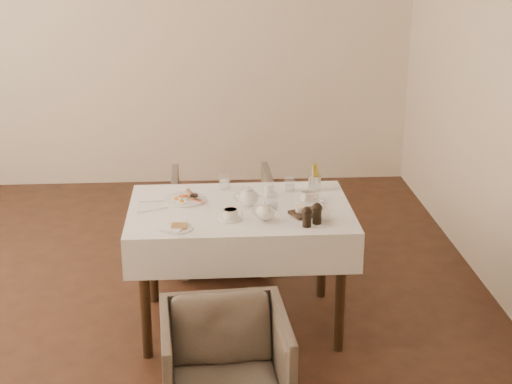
{
  "coord_description": "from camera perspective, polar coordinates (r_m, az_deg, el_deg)",
  "views": [
    {
      "loc": [
        0.4,
        -4.47,
        2.34
      ],
      "look_at": [
        0.69,
        -0.17,
        0.82
      ],
      "focal_mm": 55.0,
      "sensor_mm": 36.0,
      "label": 1
    }
  ],
  "objects": [
    {
      "name": "table",
      "position": [
        4.56,
        -1.17,
        -2.5
      ],
      "size": [
        1.28,
        0.88,
        0.75
      ],
      "color": "black",
      "rests_on": "ground"
    },
    {
      "name": "armchair_near",
      "position": [
        3.88,
        -2.26,
        -12.56
      ],
      "size": [
        0.64,
        0.66,
        0.57
      ],
      "primitive_type": "imported",
      "rotation": [
        0.0,
        0.0,
        0.07
      ],
      "color": "#50443A",
      "rests_on": "ground"
    },
    {
      "name": "armchair_far",
      "position": [
        5.53,
        -2.45,
        -1.92
      ],
      "size": [
        0.71,
        0.73,
        0.66
      ],
      "primitive_type": "imported",
      "rotation": [
        0.0,
        0.0,
        3.16
      ],
      "color": "#50443A",
      "rests_on": "ground"
    },
    {
      "name": "breakfast_plate",
      "position": [
        4.64,
        -5.15,
        -0.49
      ],
      "size": [
        0.26,
        0.26,
        0.03
      ],
      "rotation": [
        0.0,
        0.0,
        -0.16
      ],
      "color": "white",
      "rests_on": "table"
    },
    {
      "name": "side_plate",
      "position": [
        4.22,
        -5.82,
        -2.64
      ],
      "size": [
        0.18,
        0.17,
        0.02
      ],
      "rotation": [
        0.0,
        0.0,
        -0.29
      ],
      "color": "white",
      "rests_on": "table"
    },
    {
      "name": "teapot_centre",
      "position": [
        4.51,
        -0.57,
        -0.29
      ],
      "size": [
        0.17,
        0.14,
        0.13
      ],
      "primitive_type": null,
      "rotation": [
        0.0,
        0.0,
        -0.11
      ],
      "color": "white",
      "rests_on": "table"
    },
    {
      "name": "teapot_front",
      "position": [
        4.3,
        0.66,
        -1.38
      ],
      "size": [
        0.17,
        0.15,
        0.12
      ],
      "primitive_type": null,
      "rotation": [
        0.0,
        0.0,
        -0.3
      ],
      "color": "white",
      "rests_on": "table"
    },
    {
      "name": "creamer",
      "position": [
        4.69,
        0.95,
        0.19
      ],
      "size": [
        0.07,
        0.07,
        0.07
      ],
      "primitive_type": "cylinder",
      "rotation": [
        0.0,
        0.0,
        0.11
      ],
      "color": "white",
      "rests_on": "table"
    },
    {
      "name": "teacup_near",
      "position": [
        4.32,
        -1.86,
        -1.69
      ],
      "size": [
        0.13,
        0.13,
        0.06
      ],
      "rotation": [
        0.0,
        0.0,
        -0.11
      ],
      "color": "white",
      "rests_on": "table"
    },
    {
      "name": "teacup_far",
      "position": [
        4.6,
        3.78,
        -0.37
      ],
      "size": [
        0.12,
        0.12,
        0.06
      ],
      "rotation": [
        0.0,
        0.0,
        -0.36
      ],
      "color": "white",
      "rests_on": "table"
    },
    {
      "name": "glass_left",
      "position": [
        4.81,
        -2.29,
        0.76
      ],
      "size": [
        0.09,
        0.09,
        0.1
      ],
      "primitive_type": "cylinder",
      "rotation": [
        0.0,
        0.0,
        0.3
      ],
      "color": "silver",
      "rests_on": "table"
    },
    {
      "name": "glass_mid",
      "position": [
        4.48,
        1.2,
        -0.67
      ],
      "size": [
        0.08,
        0.08,
        0.09
      ],
      "primitive_type": "cylinder",
      "rotation": [
        0.0,
        0.0,
        0.19
      ],
      "color": "silver",
      "rests_on": "table"
    },
    {
      "name": "glass_right",
      "position": [
        4.77,
        2.46,
        0.59
      ],
      "size": [
        0.08,
        0.08,
        0.09
      ],
      "primitive_type": "cylinder",
      "rotation": [
        0.0,
        0.0,
        0.26
      ],
      "color": "silver",
      "rests_on": "table"
    },
    {
      "name": "condiment_board",
      "position": [
        4.41,
        3.82,
        -1.42
      ],
      "size": [
        0.23,
        0.2,
        0.05
      ],
      "rotation": [
        0.0,
        0.0,
        0.41
      ],
      "color": "black",
      "rests_on": "table"
    },
    {
      "name": "pepper_mill_left",
      "position": [
        4.23,
        3.73,
        -1.79
      ],
      "size": [
        0.06,
        0.06,
        0.12
      ],
      "primitive_type": null,
      "rotation": [
        0.0,
        0.0,
        -0.02
      ],
      "color": "black",
      "rests_on": "table"
    },
    {
      "name": "pepper_mill_right",
      "position": [
        4.27,
        4.47,
        -1.54
      ],
      "size": [
        0.07,
        0.07,
        0.12
      ],
      "primitive_type": null,
      "rotation": [
        0.0,
        0.0,
        -0.19
      ],
      "color": "black",
      "rests_on": "table"
    },
    {
      "name": "silver_pot",
      "position": [
        4.31,
        4.85,
        -1.32
      ],
      "size": [
        0.14,
        0.13,
        0.13
      ],
      "primitive_type": null,
      "rotation": [
        0.0,
        0.0,
        -0.3
      ],
      "color": "white",
      "rests_on": "table"
    },
    {
      "name": "fries_cup",
      "position": [
        4.79,
        4.29,
        0.99
      ],
      "size": [
        0.08,
        0.08,
        0.17
      ],
      "rotation": [
        0.0,
        0.0,
        -0.31
      ],
      "color": "silver",
      "rests_on": "table"
    },
    {
      "name": "cutlery_fork",
      "position": [
        4.64,
        -7.4,
        -0.68
      ],
      "size": [
        0.18,
        0.03,
        0.0
      ],
      "primitive_type": "cube",
      "rotation": [
        0.0,
        0.0,
        1.64
      ],
      "color": "silver",
      "rests_on": "table"
    },
    {
      "name": "cutlery_knife",
      "position": [
        4.5,
        -7.53,
        -1.33
      ],
      "size": [
        0.18,
        0.09,
        0.0
      ],
      "primitive_type": "cube",
      "rotation": [
        0.0,
        0.0,
        2.01
      ],
      "color": "silver",
      "rests_on": "table"
    }
  ]
}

